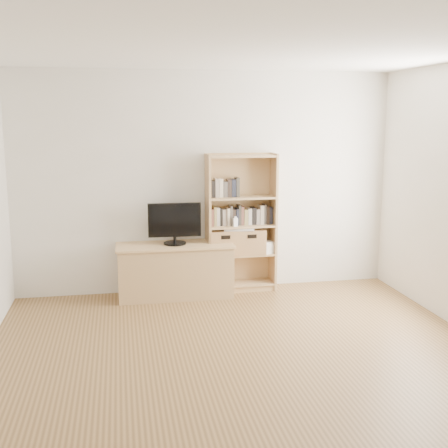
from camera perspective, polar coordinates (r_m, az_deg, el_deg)
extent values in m
cube|color=brown|center=(4.67, 3.19, -15.52)|extent=(4.50, 5.00, 0.01)
cube|color=silver|center=(6.68, -1.82, 4.21)|extent=(4.50, 0.02, 2.60)
cube|color=silver|center=(2.01, 21.24, -12.45)|extent=(4.50, 0.02, 2.60)
cube|color=white|center=(4.21, 3.58, 18.04)|extent=(4.50, 5.00, 0.01)
cube|color=#A98056|center=(6.58, -4.97, -4.81)|extent=(1.31, 0.50, 0.60)
cube|color=#A98056|center=(6.68, 1.75, 0.09)|extent=(0.83, 0.31, 1.65)
cube|color=black|center=(6.45, -5.05, 0.02)|extent=(0.61, 0.07, 0.47)
cube|color=brown|center=(6.68, 1.72, 0.95)|extent=(0.88, 0.22, 0.23)
cube|color=brown|center=(6.59, 0.18, 3.73)|extent=(0.42, 0.17, 0.22)
cube|color=white|center=(6.57, 1.16, 0.18)|extent=(0.06, 0.05, 0.10)
cube|color=#977044|center=(6.67, -0.09, -1.84)|extent=(0.37, 0.30, 0.30)
cube|color=#977044|center=(6.74, 2.58, -1.73)|extent=(0.36, 0.29, 0.29)
cube|color=silver|center=(6.67, 1.48, -0.43)|extent=(0.38, 0.29, 0.03)
cube|color=beige|center=(6.81, 4.07, -2.37)|extent=(0.23, 0.29, 0.12)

